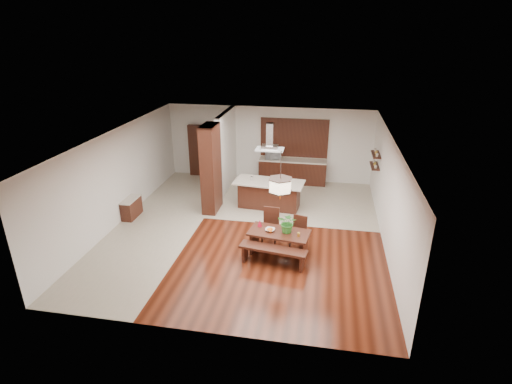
% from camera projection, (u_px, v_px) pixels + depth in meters
% --- Properties ---
extents(room_shell, '(9.00, 9.04, 2.92)m').
position_uv_depth(room_shell, '(246.00, 165.00, 11.35)').
color(room_shell, '#38140A').
rests_on(room_shell, ground).
extents(tile_hallway, '(2.50, 9.00, 0.01)m').
position_uv_depth(tile_hallway, '(161.00, 222.00, 12.59)').
color(tile_hallway, '#B6AD98').
rests_on(tile_hallway, ground).
extents(tile_kitchen, '(5.50, 4.00, 0.01)m').
position_uv_depth(tile_kitchen, '(295.00, 200.00, 14.21)').
color(tile_kitchen, '#B6AD98').
rests_on(tile_kitchen, ground).
extents(soffit_band, '(8.00, 9.00, 0.02)m').
position_uv_depth(soffit_band, '(245.00, 137.00, 11.04)').
color(soffit_band, '#3D1F0F').
rests_on(soffit_band, room_shell).
extents(partition_pier, '(0.45, 1.00, 2.90)m').
position_uv_depth(partition_pier, '(211.00, 169.00, 12.91)').
color(partition_pier, black).
rests_on(partition_pier, ground).
extents(partition_stub, '(0.18, 2.40, 2.90)m').
position_uv_depth(partition_stub, '(227.00, 151.00, 14.82)').
color(partition_stub, silver).
rests_on(partition_stub, ground).
extents(hallway_console, '(0.37, 0.88, 0.63)m').
position_uv_depth(hallway_console, '(131.00, 208.00, 12.82)').
color(hallway_console, black).
rests_on(hallway_console, ground).
extents(hallway_doorway, '(1.10, 0.20, 2.10)m').
position_uv_depth(hallway_doorway, '(202.00, 151.00, 16.18)').
color(hallway_doorway, black).
rests_on(hallway_doorway, ground).
extents(rear_counter, '(2.60, 0.62, 0.95)m').
position_uv_depth(rear_counter, '(292.00, 171.00, 15.62)').
color(rear_counter, black).
rests_on(rear_counter, ground).
extents(kitchen_window, '(2.60, 0.08, 1.50)m').
position_uv_depth(kitchen_window, '(294.00, 138.00, 15.37)').
color(kitchen_window, '#A47531').
rests_on(kitchen_window, room_shell).
extents(shelf_lower, '(0.26, 0.90, 0.04)m').
position_uv_depth(shelf_lower, '(375.00, 166.00, 13.34)').
color(shelf_lower, black).
rests_on(shelf_lower, room_shell).
extents(shelf_upper, '(0.26, 0.90, 0.04)m').
position_uv_depth(shelf_upper, '(376.00, 154.00, 13.19)').
color(shelf_upper, black).
rests_on(shelf_upper, room_shell).
extents(dining_table, '(1.69, 1.02, 0.67)m').
position_uv_depth(dining_table, '(279.00, 238.00, 10.66)').
color(dining_table, black).
rests_on(dining_table, ground).
extents(dining_bench, '(1.78, 0.64, 0.49)m').
position_uv_depth(dining_bench, '(273.00, 256.00, 10.25)').
color(dining_bench, black).
rests_on(dining_bench, ground).
extents(dining_chair_left, '(0.47, 0.47, 1.03)m').
position_uv_depth(dining_chair_left, '(270.00, 227.00, 11.19)').
color(dining_chair_left, black).
rests_on(dining_chair_left, ground).
extents(dining_chair_right, '(0.49, 0.49, 0.91)m').
position_uv_depth(dining_chair_right, '(298.00, 233.00, 10.98)').
color(dining_chair_right, black).
rests_on(dining_chair_right, ground).
extents(pendant_lantern, '(0.64, 0.64, 1.31)m').
position_uv_depth(pendant_lantern, '(281.00, 176.00, 9.99)').
color(pendant_lantern, beige).
rests_on(pendant_lantern, room_shell).
extents(foliage_plant, '(0.59, 0.55, 0.56)m').
position_uv_depth(foliage_plant, '(288.00, 223.00, 10.45)').
color(foliage_plant, '#2F7727').
rests_on(foliage_plant, dining_table).
extents(fruit_bowl, '(0.28, 0.28, 0.06)m').
position_uv_depth(fruit_bowl, '(270.00, 230.00, 10.63)').
color(fruit_bowl, beige).
rests_on(fruit_bowl, dining_table).
extents(napkin_cone, '(0.15, 0.15, 0.19)m').
position_uv_depth(napkin_cone, '(260.00, 223.00, 10.85)').
color(napkin_cone, '#A10B22').
rests_on(napkin_cone, dining_table).
extents(gold_ornament, '(0.09, 0.09, 0.10)m').
position_uv_depth(gold_ornament, '(299.00, 235.00, 10.34)').
color(gold_ornament, gold).
rests_on(gold_ornament, dining_table).
extents(kitchen_island, '(2.38, 1.20, 0.95)m').
position_uv_depth(kitchen_island, '(269.00, 194.00, 13.45)').
color(kitchen_island, black).
rests_on(kitchen_island, ground).
extents(range_hood, '(0.90, 0.55, 0.87)m').
position_uv_depth(range_hood, '(270.00, 137.00, 12.70)').
color(range_hood, silver).
rests_on(range_hood, room_shell).
extents(island_cup, '(0.16, 0.16, 0.11)m').
position_uv_depth(island_cup, '(281.00, 182.00, 13.07)').
color(island_cup, white).
rests_on(island_cup, kitchen_island).
extents(microwave, '(0.66, 0.51, 0.33)m').
position_uv_depth(microwave, '(273.00, 154.00, 15.53)').
color(microwave, '#ACAFB3').
rests_on(microwave, rear_counter).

